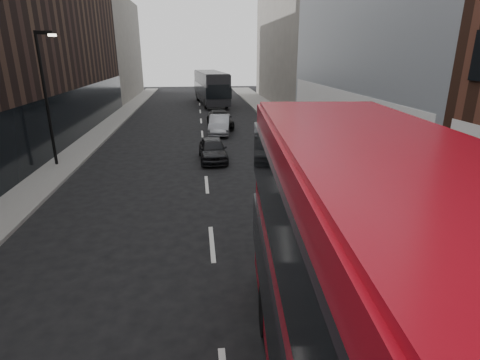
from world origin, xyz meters
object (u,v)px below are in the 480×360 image
object	(u,v)px
car_c	(220,119)
grey_bus	(211,87)
street_lamp	(46,91)
car_b	(220,124)
car_a	(213,149)

from	to	relation	value
car_c	grey_bus	bearing A→B (deg)	86.44
street_lamp	car_b	size ratio (longest dim) A/B	1.59
grey_bus	car_b	distance (m)	18.04
grey_bus	car_c	size ratio (longest dim) A/B	2.57
grey_bus	street_lamp	bearing A→B (deg)	-116.48
car_c	car_b	bearing A→B (deg)	-97.93
car_b	car_c	world-z (taller)	car_b
street_lamp	car_b	world-z (taller)	street_lamp
car_c	car_a	bearing A→B (deg)	-99.92
street_lamp	car_b	xyz separation A→B (m)	(9.61, 8.00, -3.45)
car_a	car_c	xyz separation A→B (m)	(1.08, 10.46, 0.02)
car_a	car_b	xyz separation A→B (m)	(0.89, 7.65, 0.06)
car_b	car_c	bearing A→B (deg)	92.60
car_a	car_b	world-z (taller)	car_b
street_lamp	car_b	bearing A→B (deg)	39.79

